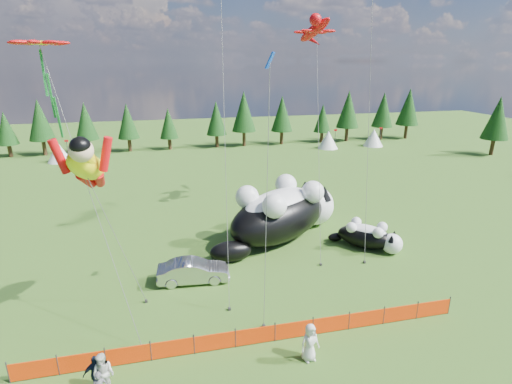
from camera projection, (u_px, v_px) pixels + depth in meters
ground at (243, 309)px, 22.58m from camera, size 160.00×160.00×0.00m
safety_fence at (255, 336)px, 19.65m from camera, size 22.06×0.06×1.10m
tree_line at (187, 124)px, 62.96m from camera, size 90.00×4.00×8.00m
festival_tents at (262, 143)px, 61.53m from camera, size 50.00×3.20×2.80m
cat_large at (284, 212)px, 31.17m from camera, size 11.40×8.82×4.59m
cat_small at (369, 236)px, 29.72m from camera, size 4.55×4.39×2.03m
car at (193, 271)px, 25.21m from camera, size 4.61×1.89×1.48m
spectator_b at (103, 375)px, 16.56m from camera, size 1.09×0.88×1.96m
spectator_c at (96, 374)px, 16.74m from camera, size 1.11×0.71×1.75m
spectator_e at (310, 342)px, 18.50m from camera, size 1.02×0.76×1.90m
superhero_kite at (87, 166)px, 18.57m from camera, size 4.36×4.65×10.72m
gecko_kite at (315, 30)px, 32.15m from camera, size 4.72×13.16×18.61m
flower_kite at (40, 47)px, 18.54m from camera, size 5.33×6.27×15.15m
diamond_kite_a at (221, 10)px, 23.29m from camera, size 1.46×7.01×18.57m
diamond_kite_c at (270, 73)px, 18.15m from camera, size 0.89×1.74×14.19m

